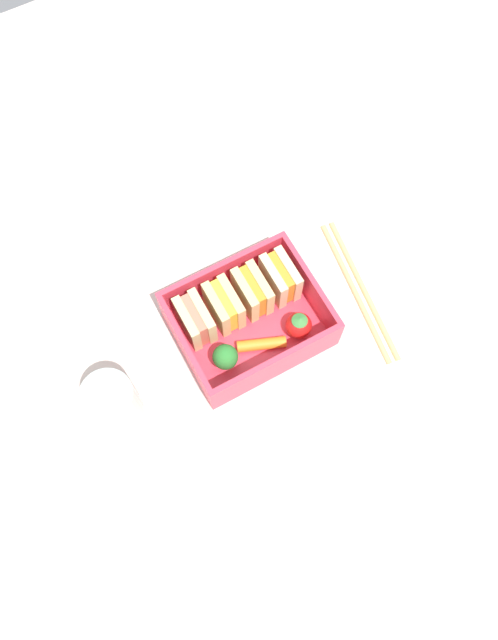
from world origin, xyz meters
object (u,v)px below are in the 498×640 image
sandwich_left (195,320)px  sandwich_center_right (280,278)px  chopstick_pair (360,289)px  broccoli_floret (225,357)px  sandwich_center_left (224,306)px  carrot_stick_far_left (261,345)px  drinking_glass (113,403)px  sandwich_center (252,291)px  strawberry_far_left (299,325)px

sandwich_left → sandwich_center_right: same height
sandwich_center_right → chopstick_pair: bearing=-28.6°
sandwich_center_right → chopstick_pair: (8.40, -4.58, -3.26)cm
broccoli_floret → chopstick_pair: 18.54cm
sandwich_center_left → carrot_stick_far_left: bearing=-72.4°
sandwich_center_left → sandwich_center_right: bearing=0.0°
sandwich_left → drinking_glass: bearing=-160.1°
sandwich_center → carrot_stick_far_left: 6.05cm
drinking_glass → chopstick_pair: bearing=-0.6°
sandwich_center_right → sandwich_left: bearing=180.0°
sandwich_center → chopstick_pair: sandwich_center is taller
sandwich_center_right → drinking_glass: 23.00cm
sandwich_left → broccoli_floret: (0.94, -5.37, -0.22)cm
sandwich_left → strawberry_far_left: size_ratio=1.42×
sandwich_center_left → broccoli_floret: size_ratio=1.35×
sandwich_center_right → broccoli_floret: 11.24cm
strawberry_far_left → sandwich_left: bearing=150.0°
sandwich_center_right → drinking_glass: drinking_glass is taller
sandwich_left → carrot_stick_far_left: size_ratio=0.93×
sandwich_center → broccoli_floret: (-6.27, -5.37, -0.22)cm
sandwich_center → sandwich_center_right: 3.61cm
carrot_stick_far_left → chopstick_pair: 13.98cm
sandwich_left → sandwich_center: (7.21, 0.00, 0.00)cm
sandwich_center → strawberry_far_left: size_ratio=1.42×
sandwich_center → chopstick_pair: (12.00, -4.58, -3.26)cm
strawberry_far_left → carrot_stick_far_left: bearing=176.4°
strawberry_far_left → chopstick_pair: strawberry_far_left is taller
sandwich_center_left → strawberry_far_left: 8.63cm
chopstick_pair → drinking_glass: bearing=179.4°
chopstick_pair → sandwich_center_left: bearing=163.6°
strawberry_far_left → chopstick_pair: (9.24, 1.18, -2.47)cm
carrot_stick_far_left → chopstick_pair: (13.87, 0.90, -1.50)cm
broccoli_floret → drinking_glass: size_ratio=0.51×
sandwich_left → chopstick_pair: sandwich_left is taller
sandwich_center → chopstick_pair: 13.26cm
carrot_stick_far_left → drinking_glass: drinking_glass is taller
sandwich_left → chopstick_pair: (19.22, -4.58, -3.26)cm
sandwich_left → broccoli_floret: size_ratio=1.35×
sandwich_left → sandwich_center: size_ratio=1.00×
broccoli_floret → sandwich_left: bearing=100.0°
sandwich_left → strawberry_far_left: 11.55cm
sandwich_left → sandwich_center_right: (10.82, 0.00, 0.00)cm
chopstick_pair → drinking_glass: size_ratio=2.59×
sandwich_center_left → drinking_glass: size_ratio=0.69×
carrot_stick_far_left → strawberry_far_left: (4.63, -0.29, 0.97)cm
sandwich_center_left → strawberry_far_left: (6.37, -5.77, -0.79)cm
sandwich_center_right → carrot_stick_far_left: bearing=-135.0°
carrot_stick_far_left → drinking_glass: 17.27cm
sandwich_left → sandwich_center_left: bearing=0.0°
sandwich_center_left → strawberry_far_left: bearing=-42.2°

